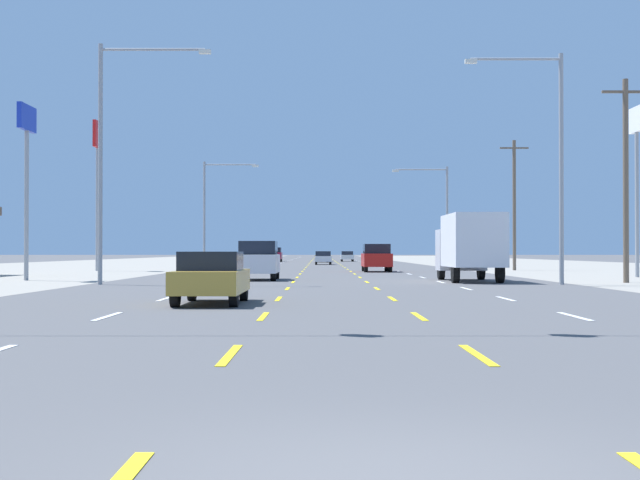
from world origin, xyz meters
TOP-DOWN VIEW (x-y plane):
  - ground_plane at (0.00, 66.00)m, footprint 572.00×572.00m
  - lot_apron_left at (-24.75, 66.00)m, footprint 28.00×440.00m
  - lot_apron_right at (24.75, 66.00)m, footprint 28.00×440.00m
  - lane_markings at (0.00, 104.50)m, footprint 10.64×227.60m
  - signal_span_wire at (0.45, 11.79)m, footprint 26.81×0.53m
  - sedan_inner_left_nearest at (-3.51, 19.42)m, footprint 1.80×4.50m
  - box_truck_far_right_near at (6.80, 37.99)m, footprint 2.40×7.20m
  - suv_inner_left_mid at (-3.61, 40.23)m, footprint 1.98×4.90m
  - suv_inner_right_midfar at (3.56, 58.68)m, footprint 1.98×4.90m
  - sedan_center_turn_far at (-0.12, 92.88)m, footprint 1.80×4.50m
  - sedan_center_turn_farther at (-0.25, 113.15)m, footprint 1.80×4.50m
  - sedan_far_right_farthest at (7.10, 116.40)m, footprint 1.80×4.50m
  - suv_far_left_distant_a at (-6.77, 119.00)m, footprint 1.98×4.90m
  - sedan_inner_right_distant_b at (3.39, 122.56)m, footprint 1.80×4.50m
  - sedan_center_turn_distant_c at (-0.00, 124.08)m, footprint 1.80×4.50m
  - pole_sign_left_row_1 at (-15.20, 39.39)m, footprint 0.24×2.35m
  - pole_sign_left_row_2 at (-17.11, 61.42)m, footprint 0.24×1.93m
  - pole_sign_right_row_1 at (17.43, 45.08)m, footprint 0.24×1.89m
  - streetlight_left_row_0 at (-9.64, 33.85)m, footprint 4.96×0.26m
  - streetlight_right_row_0 at (9.72, 33.85)m, footprint 4.33×0.26m
  - streetlight_left_row_1 at (-9.62, 69.47)m, footprint 4.64×0.26m
  - streetlight_right_row_1 at (9.59, 69.47)m, footprint 4.68×0.26m
  - utility_pole_right_row_0 at (13.78, 36.18)m, footprint 2.20×0.26m
  - utility_pole_right_row_1 at (14.44, 63.35)m, footprint 2.20×0.26m

SIDE VIEW (x-z plane):
  - ground_plane at x=0.00m, z-range 0.00..0.00m
  - lot_apron_left at x=-24.75m, z-range 0.00..0.01m
  - lot_apron_right at x=24.75m, z-range 0.00..0.01m
  - lane_markings at x=0.00m, z-range 0.00..0.01m
  - sedan_inner_left_nearest at x=-3.51m, z-range 0.03..1.49m
  - sedan_center_turn_far at x=-0.12m, z-range 0.03..1.49m
  - sedan_center_turn_farther at x=-0.25m, z-range 0.03..1.49m
  - sedan_far_right_farthest at x=7.10m, z-range 0.03..1.49m
  - sedan_inner_right_distant_b at x=3.39m, z-range 0.03..1.49m
  - sedan_center_turn_distant_c at x=0.00m, z-range 0.03..1.49m
  - suv_inner_left_mid at x=-3.61m, z-range 0.04..2.02m
  - suv_inner_right_midfar at x=3.56m, z-range 0.04..2.02m
  - suv_far_left_distant_a at x=-6.77m, z-range 0.04..2.02m
  - box_truck_far_right_near at x=6.80m, z-range 0.22..3.45m
  - utility_pole_right_row_0 at x=13.78m, z-range 0.20..9.70m
  - streetlight_right_row_1 at x=9.59m, z-range 0.81..9.35m
  - utility_pole_right_row_1 at x=14.44m, z-range 0.20..10.19m
  - streetlight_left_row_1 at x=-9.62m, z-range 0.81..9.77m
  - signal_span_wire at x=0.45m, z-range 0.78..10.02m
  - streetlight_right_row_0 at x=9.72m, z-range 0.80..11.00m
  - streetlight_left_row_0 at x=-9.64m, z-range 0.88..11.50m
  - pole_sign_left_row_1 at x=-15.20m, z-range 2.29..11.09m
  - pole_sign_right_row_1 at x=17.43m, z-range 2.27..11.90m
  - pole_sign_left_row_2 at x=-17.11m, z-range 2.77..13.95m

